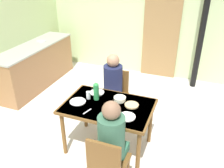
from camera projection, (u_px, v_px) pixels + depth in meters
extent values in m
plane|color=silver|center=(91.00, 139.00, 3.74)|extent=(7.16, 7.16, 0.00)
cube|color=#BED498|center=(141.00, 13.00, 5.36)|extent=(4.65, 0.10, 2.83)
cube|color=olive|center=(161.00, 34.00, 5.33)|extent=(0.80, 0.05, 2.00)
cylinder|color=black|center=(204.00, 21.00, 4.65)|extent=(0.12, 0.12, 2.83)
cube|color=#946641|center=(36.00, 66.00, 5.18)|extent=(0.60, 2.06, 0.87)
cube|color=#9E9E99|center=(33.00, 46.00, 4.97)|extent=(0.61, 2.10, 0.03)
cylinder|color=#B7B7BC|center=(41.00, 41.00, 5.21)|extent=(0.21, 0.21, 0.01)
cube|color=brown|center=(108.00, 106.00, 3.26)|extent=(1.21, 0.81, 0.04)
cube|color=#EB9E8B|center=(108.00, 105.00, 3.25)|extent=(1.16, 0.78, 0.00)
cylinder|color=brown|center=(63.00, 133.00, 3.32)|extent=(0.06, 0.06, 0.70)
cylinder|color=brown|center=(138.00, 153.00, 2.98)|extent=(0.06, 0.06, 0.70)
cylinder|color=brown|center=(85.00, 108.00, 3.87)|extent=(0.06, 0.06, 0.70)
cylinder|color=brown|center=(150.00, 123.00, 3.54)|extent=(0.06, 0.06, 0.70)
cube|color=brown|center=(110.00, 162.00, 2.72)|extent=(0.40, 0.40, 0.04)
cube|color=brown|center=(103.00, 159.00, 2.47)|extent=(0.38, 0.04, 0.42)
cylinder|color=brown|center=(102.00, 163.00, 3.03)|extent=(0.04, 0.04, 0.41)
cube|color=brown|center=(114.00, 97.00, 4.00)|extent=(0.40, 0.40, 0.04)
cube|color=brown|center=(118.00, 81.00, 4.05)|extent=(0.38, 0.04, 0.42)
cylinder|color=brown|center=(120.00, 117.00, 3.92)|extent=(0.04, 0.04, 0.41)
cylinder|color=brown|center=(101.00, 112.00, 4.03)|extent=(0.04, 0.04, 0.41)
cylinder|color=brown|center=(126.00, 106.00, 4.20)|extent=(0.04, 0.04, 0.41)
cylinder|color=brown|center=(108.00, 102.00, 4.31)|extent=(0.04, 0.04, 0.41)
cube|color=#306A50|center=(115.00, 149.00, 2.83)|extent=(0.30, 0.22, 0.12)
cylinder|color=#38664C|center=(111.00, 137.00, 2.61)|extent=(0.30, 0.30, 0.52)
sphere|color=#846047|center=(111.00, 110.00, 2.45)|extent=(0.20, 0.20, 0.20)
cube|color=#1E1B3D|center=(111.00, 98.00, 3.84)|extent=(0.30, 0.22, 0.12)
cylinder|color=#1E2347|center=(113.00, 81.00, 3.81)|extent=(0.30, 0.30, 0.52)
sphere|color=#A87A5B|center=(113.00, 61.00, 3.65)|extent=(0.20, 0.20, 0.20)
cylinder|color=green|center=(96.00, 92.00, 3.33)|extent=(0.08, 0.08, 0.24)
cone|color=green|center=(96.00, 83.00, 3.26)|extent=(0.05, 0.05, 0.03)
cylinder|color=#E8E6C6|center=(120.00, 99.00, 3.34)|extent=(0.17, 0.17, 0.05)
cylinder|color=white|center=(97.00, 92.00, 3.55)|extent=(0.21, 0.21, 0.01)
cylinder|color=white|center=(127.00, 117.00, 3.00)|extent=(0.22, 0.22, 0.01)
cylinder|color=white|center=(78.00, 102.00, 3.32)|extent=(0.22, 0.22, 0.01)
cylinder|color=silver|center=(88.00, 95.00, 3.37)|extent=(0.06, 0.06, 0.11)
cylinder|color=silver|center=(114.00, 106.00, 3.13)|extent=(0.06, 0.06, 0.11)
cylinder|color=#DBB77A|center=(132.00, 105.00, 3.23)|extent=(0.19, 0.19, 0.02)
cube|color=silver|center=(87.00, 111.00, 3.11)|extent=(0.06, 0.15, 0.00)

